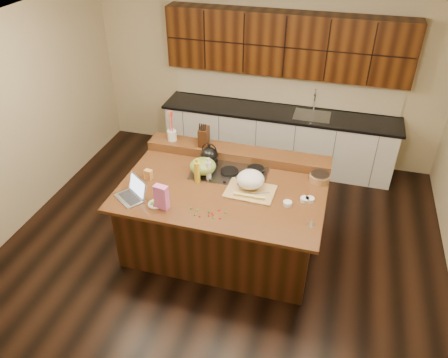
# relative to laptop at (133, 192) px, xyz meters

# --- Properties ---
(room) EXTENTS (5.52, 5.02, 2.72)m
(room) POSITION_rel_laptop_xyz_m (0.92, 0.47, 0.37)
(room) COLOR black
(room) RESTS_ON ground
(island) EXTENTS (2.40, 1.60, 0.92)m
(island) POSITION_rel_laptop_xyz_m (0.92, 0.47, -0.52)
(island) COLOR black
(island) RESTS_ON ground
(back_ledge) EXTENTS (2.40, 0.30, 0.12)m
(back_ledge) POSITION_rel_laptop_xyz_m (0.92, 1.17, -0.00)
(back_ledge) COLOR black
(back_ledge) RESTS_ON island
(cooktop) EXTENTS (0.92, 0.52, 0.05)m
(cooktop) POSITION_rel_laptop_xyz_m (0.92, 0.77, -0.05)
(cooktop) COLOR gray
(cooktop) RESTS_ON island
(back_counter) EXTENTS (3.70, 0.66, 2.40)m
(back_counter) POSITION_rel_laptop_xyz_m (1.22, 2.70, 0.00)
(back_counter) COLOR silver
(back_counter) RESTS_ON ground
(kettle) EXTENTS (0.29, 0.29, 0.20)m
(kettle) POSITION_rel_laptop_xyz_m (0.62, 0.90, 0.08)
(kettle) COLOR black
(kettle) RESTS_ON cooktop
(green_bowl) EXTENTS (0.40, 0.40, 0.18)m
(green_bowl) POSITION_rel_laptop_xyz_m (0.62, 0.64, 0.07)
(green_bowl) COLOR olive
(green_bowl) RESTS_ON cooktop
(laptop) EXTENTS (0.43, 0.41, 0.23)m
(laptop) POSITION_rel_laptop_xyz_m (0.00, 0.00, 0.00)
(laptop) COLOR #B7B7BC
(laptop) RESTS_ON island
(oil_bottle) EXTENTS (0.08, 0.08, 0.27)m
(oil_bottle) POSITION_rel_laptop_xyz_m (0.60, 0.49, 0.07)
(oil_bottle) COLOR gold
(oil_bottle) RESTS_ON island
(vinegar_bottle) EXTENTS (0.07, 0.07, 0.25)m
(vinegar_bottle) POSITION_rel_laptop_xyz_m (0.72, 0.57, 0.06)
(vinegar_bottle) COLOR silver
(vinegar_bottle) RESTS_ON island
(wooden_tray) EXTENTS (0.58, 0.46, 0.23)m
(wooden_tray) POSITION_rel_laptop_xyz_m (1.24, 0.51, 0.04)
(wooden_tray) COLOR tan
(wooden_tray) RESTS_ON island
(ramekin_a) EXTENTS (0.11, 0.11, 0.04)m
(ramekin_a) POSITION_rel_laptop_xyz_m (1.94, 0.47, -0.04)
(ramekin_a) COLOR white
(ramekin_a) RESTS_ON island
(ramekin_b) EXTENTS (0.13, 0.13, 0.04)m
(ramekin_b) POSITION_rel_laptop_xyz_m (1.71, 0.33, -0.04)
(ramekin_b) COLOR white
(ramekin_b) RESTS_ON island
(ramekin_c) EXTENTS (0.13, 0.13, 0.04)m
(ramekin_c) POSITION_rel_laptop_xyz_m (1.89, 0.45, -0.04)
(ramekin_c) COLOR white
(ramekin_c) RESTS_ON island
(strainer_bowl) EXTENTS (0.29, 0.29, 0.09)m
(strainer_bowl) POSITION_rel_laptop_xyz_m (2.00, 0.90, -0.02)
(strainer_bowl) COLOR #996B3F
(strainer_bowl) RESTS_ON island
(kitchen_timer) EXTENTS (0.09, 0.09, 0.07)m
(kitchen_timer) POSITION_rel_laptop_xyz_m (2.00, 0.06, -0.03)
(kitchen_timer) COLOR silver
(kitchen_timer) RESTS_ON island
(pink_bag) EXTENTS (0.16, 0.11, 0.29)m
(pink_bag) POSITION_rel_laptop_xyz_m (0.39, -0.09, 0.08)
(pink_bag) COLOR #E86DC4
(pink_bag) RESTS_ON island
(candy_plate) EXTENTS (0.19, 0.19, 0.01)m
(candy_plate) POSITION_rel_laptop_xyz_m (0.30, -0.06, -0.06)
(candy_plate) COLOR white
(candy_plate) RESTS_ON island
(package_box) EXTENTS (0.10, 0.08, 0.12)m
(package_box) POSITION_rel_laptop_xyz_m (0.01, 0.39, -0.00)
(package_box) COLOR #E09C4F
(package_box) RESTS_ON island
(utensil_crock) EXTENTS (0.14, 0.14, 0.14)m
(utensil_crock) POSITION_rel_laptop_xyz_m (0.02, 1.17, 0.13)
(utensil_crock) COLOR white
(utensil_crock) RESTS_ON back_ledge
(knife_block) EXTENTS (0.13, 0.20, 0.24)m
(knife_block) POSITION_rel_laptop_xyz_m (0.47, 1.17, 0.18)
(knife_block) COLOR black
(knife_block) RESTS_ON back_ledge
(gumdrop_0) EXTENTS (0.02, 0.02, 0.02)m
(gumdrop_0) POSITION_rel_laptop_xyz_m (0.84, -0.14, -0.05)
(gumdrop_0) COLOR red
(gumdrop_0) RESTS_ON island
(gumdrop_1) EXTENTS (0.02, 0.02, 0.02)m
(gumdrop_1) POSITION_rel_laptop_xyz_m (0.70, -0.03, -0.05)
(gumdrop_1) COLOR #198C26
(gumdrop_1) RESTS_ON island
(gumdrop_2) EXTENTS (0.02, 0.02, 0.02)m
(gumdrop_2) POSITION_rel_laptop_xyz_m (1.01, 0.02, -0.05)
(gumdrop_2) COLOR red
(gumdrop_2) RESTS_ON island
(gumdrop_3) EXTENTS (0.02, 0.02, 0.02)m
(gumdrop_3) POSITION_rel_laptop_xyz_m (0.78, -0.13, -0.05)
(gumdrop_3) COLOR #198C26
(gumdrop_3) RESTS_ON island
(gumdrop_4) EXTENTS (0.02, 0.02, 0.02)m
(gumdrop_4) POSITION_rel_laptop_xyz_m (0.97, -0.07, -0.05)
(gumdrop_4) COLOR red
(gumdrop_4) RESTS_ON island
(gumdrop_5) EXTENTS (0.02, 0.02, 0.02)m
(gumdrop_5) POSITION_rel_laptop_xyz_m (1.09, 0.00, -0.05)
(gumdrop_5) COLOR #198C26
(gumdrop_5) RESTS_ON island
(gumdrop_6) EXTENTS (0.02, 0.02, 0.02)m
(gumdrop_6) POSITION_rel_laptop_xyz_m (0.93, -0.10, -0.05)
(gumdrop_6) COLOR red
(gumdrop_6) RESTS_ON island
(gumdrop_7) EXTENTS (0.02, 0.02, 0.02)m
(gumdrop_7) POSITION_rel_laptop_xyz_m (0.78, -0.04, -0.05)
(gumdrop_7) COLOR #198C26
(gumdrop_7) RESTS_ON island
(gumdrop_8) EXTENTS (0.02, 0.02, 0.02)m
(gumdrop_8) POSITION_rel_laptop_xyz_m (1.06, -0.11, -0.05)
(gumdrop_8) COLOR red
(gumdrop_8) RESTS_ON island
(gumdrop_9) EXTENTS (0.02, 0.02, 0.02)m
(gumdrop_9) POSITION_rel_laptop_xyz_m (0.99, -0.12, -0.05)
(gumdrop_9) COLOR #198C26
(gumdrop_9) RESTS_ON island
(gumdrop_10) EXTENTS (0.02, 0.02, 0.02)m
(gumdrop_10) POSITION_rel_laptop_xyz_m (0.95, -0.04, -0.05)
(gumdrop_10) COLOR red
(gumdrop_10) RESTS_ON island
(gumdrop_11) EXTENTS (0.02, 0.02, 0.02)m
(gumdrop_11) POSITION_rel_laptop_xyz_m (0.91, -0.04, -0.05)
(gumdrop_11) COLOR #198C26
(gumdrop_11) RESTS_ON island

